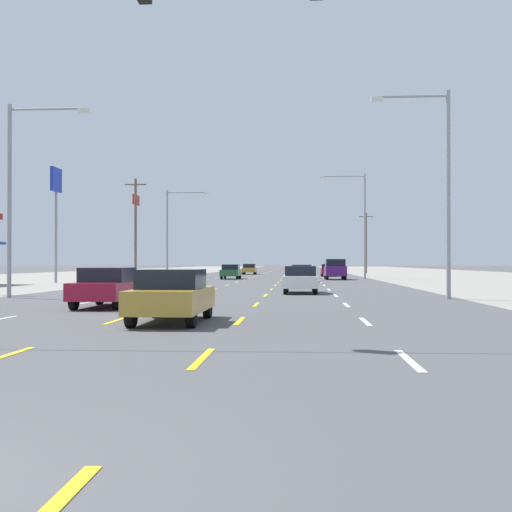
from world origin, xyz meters
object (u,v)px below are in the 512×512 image
object	(u,v)px
pole_sign_left_row_1	(56,195)
streetlight_right_row_1	(360,218)
sedan_inner_left_distant_a	(249,269)
sedan_inner_right_mid	(300,279)
streetlight_left_row_1	(172,227)
sedan_inner_left_near	(108,287)
sedan_center_turn_nearest	(172,295)
sedan_far_right_farthest	(328,270)
streetlight_left_row_0	(18,185)
streetlight_right_row_0	(441,179)
sedan_inner_left_farther	(231,271)
pole_sign_left_row_2	(136,214)
sedan_inner_right_midfar	(302,273)
suv_far_right_far	(335,269)

from	to	relation	value
pole_sign_left_row_1	streetlight_right_row_1	size ratio (longest dim) A/B	0.88
sedan_inner_left_distant_a	pole_sign_left_row_1	bearing A→B (deg)	-107.92
sedan_inner_right_mid	streetlight_left_row_1	xyz separation A→B (m)	(-13.17, 33.00, 4.61)
sedan_inner_left_near	sedan_inner_left_distant_a	xyz separation A→B (m)	(0.27, 69.31, 0.00)
streetlight_right_row_1	pole_sign_left_row_1	bearing A→B (deg)	-149.10
sedan_center_turn_nearest	pole_sign_left_row_1	bearing A→B (deg)	114.41
sedan_inner_left_distant_a	sedan_far_right_farthest	bearing A→B (deg)	-50.16
streetlight_left_row_0	streetlight_right_row_0	distance (m)	19.56
sedan_inner_left_farther	sedan_inner_left_distant_a	distance (m)	26.29
sedan_center_turn_nearest	sedan_inner_right_mid	bearing A→B (deg)	78.90
streetlight_left_row_1	streetlight_right_row_1	xyz separation A→B (m)	(19.35, 0.00, 0.83)
sedan_inner_right_mid	sedan_inner_left_farther	distance (m)	31.80
pole_sign_left_row_1	streetlight_right_row_0	xyz separation A→B (m)	(26.08, -23.05, -1.71)
pole_sign_left_row_1	streetlight_left_row_0	size ratio (longest dim) A/B	1.03
sedan_inner_left_distant_a	pole_sign_left_row_2	world-z (taller)	pole_sign_left_row_2
pole_sign_left_row_1	streetlight_left_row_0	xyz separation A→B (m)	(6.52, -23.05, -1.84)
sedan_far_right_farthest	streetlight_left_row_1	size ratio (longest dim) A/B	0.49
sedan_inner_right_mid	pole_sign_left_row_1	size ratio (longest dim) A/B	0.48
pole_sign_left_row_1	sedan_center_turn_nearest	bearing A→B (deg)	-65.59
sedan_inner_left_near	pole_sign_left_row_2	xyz separation A→B (m)	(-12.38, 55.76, 6.68)
streetlight_right_row_1	sedan_inner_right_midfar	bearing A→B (deg)	-118.10
sedan_inner_left_near	pole_sign_left_row_1	world-z (taller)	pole_sign_left_row_1
sedan_inner_right_mid	suv_far_right_far	world-z (taller)	suv_far_right_far
suv_far_right_far	sedan_inner_left_distant_a	size ratio (longest dim) A/B	1.09
pole_sign_left_row_1	streetlight_left_row_1	distance (m)	16.96
sedan_far_right_farthest	sedan_inner_left_distant_a	distance (m)	16.16
sedan_inner_left_near	sedan_far_right_farthest	bearing A→B (deg)	79.43
sedan_inner_right_midfar	sedan_inner_left_distant_a	distance (m)	36.28
suv_far_right_far	pole_sign_left_row_1	world-z (taller)	pole_sign_left_row_1
sedan_center_turn_nearest	streetlight_right_row_0	bearing A→B (deg)	51.96
sedan_inner_left_near	sedan_inner_right_mid	distance (m)	13.93
sedan_inner_right_midfar	sedan_far_right_farthest	size ratio (longest dim) A/B	1.00
sedan_center_turn_nearest	streetlight_left_row_0	distance (m)	16.54
sedan_inner_right_mid	streetlight_right_row_0	xyz separation A→B (m)	(6.31, -5.58, 4.65)
sedan_center_turn_nearest	streetlight_left_row_1	distance (m)	52.31
sedan_inner_left_farther	pole_sign_left_row_1	xyz separation A→B (m)	(-12.94, -13.59, 6.37)
sedan_inner_left_distant_a	streetlight_left_row_1	distance (m)	25.57
sedan_inner_left_near	sedan_inner_right_mid	bearing A→B (deg)	59.18
sedan_far_right_farthest	pole_sign_left_row_1	world-z (taller)	pole_sign_left_row_1
sedan_inner_right_mid	sedan_inner_left_distant_a	xyz separation A→B (m)	(-6.87, 57.35, 0.00)
sedan_far_right_farthest	streetlight_left_row_0	xyz separation A→B (m)	(-16.73, -50.52, 4.52)
sedan_far_right_farthest	sedan_inner_left_farther	bearing A→B (deg)	-126.61
sedan_far_right_farthest	streetlight_left_row_1	xyz separation A→B (m)	(-16.65, -11.94, 4.61)
sedan_inner_right_midfar	sedan_far_right_farthest	distance (m)	23.41
streetlight_right_row_1	sedan_inner_left_farther	bearing A→B (deg)	-171.52
suv_far_right_far	sedan_inner_left_distant_a	world-z (taller)	suv_far_right_far
sedan_inner_left_near	pole_sign_left_row_2	size ratio (longest dim) A/B	0.46
suv_far_right_far	streetlight_left_row_0	xyz separation A→B (m)	(-16.70, -35.21, 4.25)
streetlight_left_row_0	streetlight_left_row_1	world-z (taller)	streetlight_left_row_1
streetlight_left_row_0	sedan_center_turn_nearest	bearing A→B (deg)	-52.54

